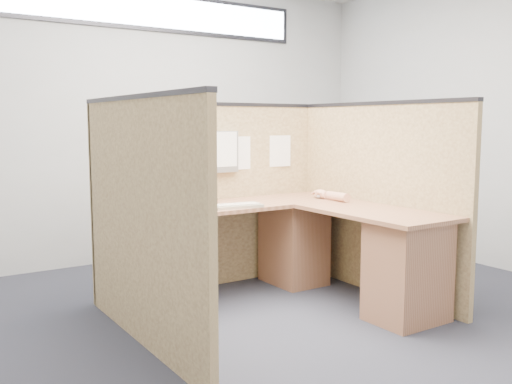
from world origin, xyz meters
TOP-DOWN VIEW (x-y plane):
  - floor at (0.00, 0.00)m, footprint 5.00×5.00m
  - wall_back at (0.00, 2.25)m, footprint 5.00×0.00m
  - wall_right at (2.50, 0.00)m, footprint 0.00×4.50m
  - clerestory_window at (0.00, 2.23)m, footprint 3.30×0.04m
  - cubicle_partitions at (0.00, 0.43)m, footprint 2.06×1.83m
  - l_desk at (0.18, 0.29)m, footprint 1.95×1.75m
  - laptop at (-0.52, 0.81)m, footprint 0.38×0.38m
  - keyboard at (-0.12, 0.48)m, footprint 0.45×0.20m
  - mouse at (0.78, 0.55)m, footprint 0.12×0.08m
  - hand_forearm at (0.79, 0.41)m, footprint 0.11×0.39m
  - blue_poster at (-0.82, 0.97)m, footprint 0.16×0.01m
  - american_flag at (-0.80, 0.96)m, footprint 0.21×0.01m
  - file_holder at (0.07, 0.94)m, footprint 0.27×0.05m
  - paper_left at (0.24, 0.97)m, footprint 0.22×0.02m
  - paper_right at (0.66, 0.97)m, footprint 0.21×0.02m

SIDE VIEW (x-z plane):
  - floor at x=0.00m, z-range 0.00..0.00m
  - l_desk at x=0.18m, z-range 0.03..0.76m
  - keyboard at x=-0.12m, z-range 0.73..0.76m
  - mouse at x=0.78m, z-range 0.73..0.78m
  - cubicle_partitions at x=0.00m, z-range 0.00..1.53m
  - hand_forearm at x=0.79m, z-range 0.73..0.81m
  - laptop at x=-0.52m, z-range 0.67..0.91m
  - paper_left at x=0.24m, z-range 0.97..1.25m
  - paper_right at x=0.66m, z-range 0.98..1.25m
  - file_holder at x=0.07m, z-range 0.96..1.30m
  - american_flag at x=-0.80m, z-range 1.10..1.47m
  - blue_poster at x=-0.82m, z-range 1.24..1.46m
  - wall_back at x=0.00m, z-range -1.10..3.90m
  - wall_right at x=2.50m, z-range -0.85..3.65m
  - clerestory_window at x=0.00m, z-range 2.26..2.64m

